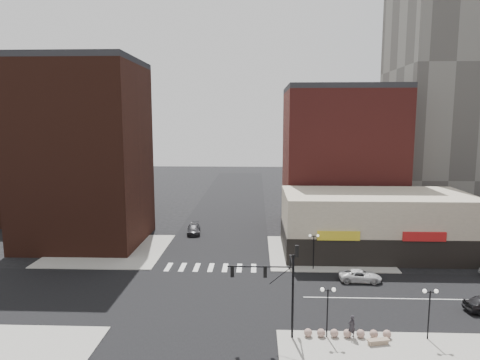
{
  "coord_description": "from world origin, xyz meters",
  "views": [
    {
      "loc": [
        5.26,
        -40.59,
        17.44
      ],
      "look_at": [
        3.49,
        5.26,
        11.0
      ],
      "focal_mm": 32.0,
      "sensor_mm": 36.0,
      "label": 1
    }
  ],
  "objects": [
    {
      "name": "street_lamp_se_b",
      "position": [
        19.0,
        -8.0,
        3.29
      ],
      "size": [
        1.22,
        0.32,
        4.16
      ],
      "color": "black",
      "rests_on": "sidewalk_se"
    },
    {
      "name": "traffic_signal",
      "position": [
        7.24,
        -7.83,
        4.96
      ],
      "size": [
        5.59,
        3.09,
        7.77
      ],
      "color": "black",
      "rests_on": "ground"
    },
    {
      "name": "road_ns",
      "position": [
        0.0,
        0.0,
        0.01
      ],
      "size": [
        14.0,
        200.0,
        0.02
      ],
      "primitive_type": "cube",
      "color": "black",
      "rests_on": "ground"
    },
    {
      "name": "sidewalk_ne",
      "position": [
        14.5,
        14.5,
        0.06
      ],
      "size": [
        15.0,
        15.0,
        0.12
      ],
      "primitive_type": "cube",
      "color": "gray",
      "rests_on": "ground"
    },
    {
      "name": "street_lamp_se_a",
      "position": [
        11.0,
        -8.0,
        3.29
      ],
      "size": [
        1.22,
        0.32,
        4.16
      ],
      "color": "black",
      "rests_on": "sidewalk_se"
    },
    {
      "name": "building_nw",
      "position": [
        -19.0,
        18.5,
        12.5
      ],
      "size": [
        16.0,
        15.0,
        25.0
      ],
      "primitive_type": "cube",
      "color": "#391A12",
      "rests_on": "ground"
    },
    {
      "name": "sidewalk_nw",
      "position": [
        -14.5,
        14.5,
        0.06
      ],
      "size": [
        15.0,
        15.0,
        0.12
      ],
      "primitive_type": "cube",
      "color": "gray",
      "rests_on": "ground"
    },
    {
      "name": "stone_bench",
      "position": [
        14.82,
        -9.0,
        0.34
      ],
      "size": [
        1.8,
        0.87,
        0.4
      ],
      "rotation": [
        0.0,
        0.0,
        0.21
      ],
      "color": "gray",
      "rests_on": "sidewalk_se"
    },
    {
      "name": "ground",
      "position": [
        0.0,
        0.0,
        0.0
      ],
      "size": [
        240.0,
        240.0,
        0.0
      ],
      "primitive_type": "plane",
      "color": "black",
      "rests_on": "ground"
    },
    {
      "name": "building_nw_low",
      "position": [
        -32.0,
        34.0,
        6.0
      ],
      "size": [
        20.0,
        18.0,
        12.0
      ],
      "primitive_type": "cube",
      "color": "#391A12",
      "rests_on": "ground"
    },
    {
      "name": "road_ew",
      "position": [
        0.0,
        0.0,
        0.01
      ],
      "size": [
        200.0,
        14.0,
        0.02
      ],
      "primitive_type": "cube",
      "color": "black",
      "rests_on": "ground"
    },
    {
      "name": "pedestrian",
      "position": [
        12.96,
        -8.0,
        1.06
      ],
      "size": [
        0.82,
        0.71,
        1.88
      ],
      "primitive_type": "imported",
      "rotation": [
        0.0,
        0.0,
        3.61
      ],
      "color": "#242126",
      "rests_on": "sidewalk_se"
    },
    {
      "name": "bollard_row",
      "position": [
        12.65,
        -8.0,
        0.45
      ],
      "size": [
        6.96,
        0.66,
        0.66
      ],
      "color": "gray",
      "rests_on": "sidewalk_se"
    },
    {
      "name": "dark_sedan_north",
      "position": [
        -4.39,
        23.45,
        0.72
      ],
      "size": [
        2.58,
        5.15,
        1.44
      ],
      "primitive_type": "imported",
      "rotation": [
        0.0,
        0.0,
        0.12
      ],
      "color": "black",
      "rests_on": "ground"
    },
    {
      "name": "street_lamp_ne",
      "position": [
        12.0,
        8.0,
        3.29
      ],
      "size": [
        1.22,
        0.32,
        4.16
      ],
      "color": "black",
      "rests_on": "sidewalk_ne"
    },
    {
      "name": "building_ne_row",
      "position": [
        21.0,
        15.0,
        3.3
      ],
      "size": [
        24.2,
        12.2,
        8.0
      ],
      "color": "beige",
      "rests_on": "ground"
    },
    {
      "name": "building_ne_midrise",
      "position": [
        19.0,
        29.5,
        11.0
      ],
      "size": [
        18.0,
        15.0,
        22.0
      ],
      "primitive_type": "cube",
      "color": "maroon",
      "rests_on": "ground"
    },
    {
      "name": "white_suv",
      "position": [
        16.63,
        4.48,
        0.63
      ],
      "size": [
        4.6,
        2.24,
        1.26
      ],
      "primitive_type": "imported",
      "rotation": [
        0.0,
        0.0,
        1.54
      ],
      "color": "silver",
      "rests_on": "ground"
    }
  ]
}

